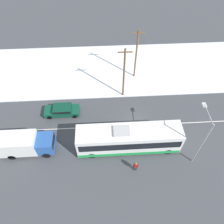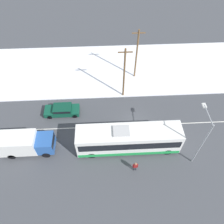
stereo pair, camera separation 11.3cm
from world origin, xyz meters
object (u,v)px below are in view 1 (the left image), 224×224
utility_pole_roadside (124,73)px  city_bus (129,139)px  box_truck (25,144)px  pedestrian_at_stop (136,166)px  sedan_car (62,110)px  streetlamp (203,135)px  utility_pole_snowlot (136,54)px

utility_pole_roadside → city_bus: bearing=-90.9°
utility_pole_roadside → box_truck: bearing=-145.1°
pedestrian_at_stop → utility_pole_roadside: size_ratio=0.21×
box_truck → sedan_car: (3.61, 5.45, -0.81)m
sedan_car → pedestrian_at_stop: pedestrian_at_stop is taller
streetlamp → utility_pole_roadside: utility_pole_roadside is taller
pedestrian_at_stop → utility_pole_snowlot: size_ratio=0.21×
streetlamp → utility_pole_roadside: size_ratio=0.90×
pedestrian_at_stop → utility_pole_roadside: 12.04m
box_truck → streetlamp: bearing=-5.6°
city_bus → streetlamp: streetlamp is taller
utility_pole_snowlot → utility_pole_roadside: bearing=-118.1°
pedestrian_at_stop → box_truck: bearing=165.5°
city_bus → utility_pole_snowlot: size_ratio=1.48×
box_truck → utility_pole_snowlot: bearing=41.2°
utility_pole_snowlot → pedestrian_at_stop: bearing=-96.5°
streetlamp → pedestrian_at_stop: bearing=-168.9°
city_bus → pedestrian_at_stop: bearing=-80.8°
box_truck → utility_pole_roadside: bearing=34.9°
pedestrian_at_stop → streetlamp: size_ratio=0.23×
pedestrian_at_stop → streetlamp: streetlamp is taller
utility_pole_snowlot → city_bus: bearing=-100.2°
sedan_car → box_truck: bearing=56.5°
utility_pole_snowlot → streetlamp: bearing=-70.9°
sedan_car → pedestrian_at_stop: size_ratio=2.78×
box_truck → utility_pole_roadside: size_ratio=0.78×
utility_pole_roadside → utility_pole_snowlot: bearing=61.9°
sedan_car → utility_pole_snowlot: (10.57, 6.96, 3.47)m
sedan_car → utility_pole_snowlot: utility_pole_snowlot is taller
box_truck → pedestrian_at_stop: box_truck is taller
sedan_car → utility_pole_roadside: bearing=-160.7°
box_truck → streetlamp: streetlamp is taller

